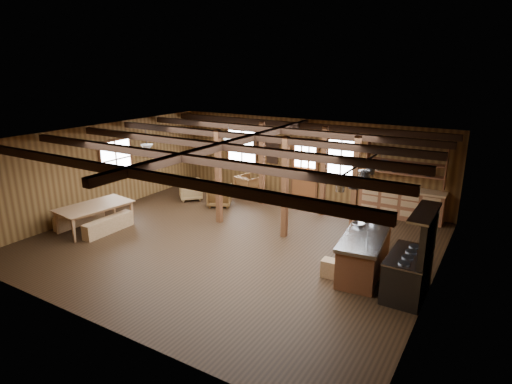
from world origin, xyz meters
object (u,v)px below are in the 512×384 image
(armchair_b, at_px, (249,185))
(armchair_c, at_px, (191,190))
(commercial_range, at_px, (411,268))
(armchair_a, at_px, (220,195))
(kitchen_island, at_px, (365,251))
(dining_table, at_px, (96,217))

(armchair_b, relative_size, armchair_c, 1.04)
(commercial_range, relative_size, armchair_c, 2.44)
(armchair_a, distance_m, armchair_c, 1.28)
(armchair_b, xyz_separation_m, armchair_c, (-1.47, -1.49, -0.01))
(kitchen_island, height_order, armchair_c, kitchen_island)
(armchair_a, bearing_deg, armchair_b, -125.01)
(kitchen_island, bearing_deg, armchair_c, 156.45)
(armchair_b, bearing_deg, kitchen_island, 162.53)
(kitchen_island, bearing_deg, armchair_a, 153.35)
(armchair_a, distance_m, armchair_b, 1.56)
(armchair_b, distance_m, armchair_c, 2.09)
(dining_table, bearing_deg, armchair_b, -13.27)
(commercial_range, bearing_deg, armchair_c, 160.98)
(kitchen_island, relative_size, armchair_c, 3.38)
(kitchen_island, bearing_deg, dining_table, -174.96)
(commercial_range, xyz_separation_m, armchair_c, (-8.02, 2.77, -0.26))
(kitchen_island, height_order, dining_table, kitchen_island)
(dining_table, height_order, armchair_b, armchair_b)
(commercial_range, bearing_deg, armchair_a, 158.13)
(dining_table, bearing_deg, armchair_a, -18.78)
(armchair_b, bearing_deg, armchair_c, 61.65)
(armchair_a, bearing_deg, commercial_range, 130.18)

